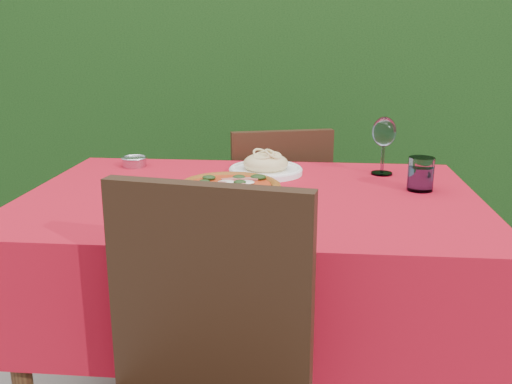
# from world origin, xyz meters

# --- Properties ---
(hedge) EXTENTS (3.20, 0.55, 1.78)m
(hedge) POSITION_xyz_m (0.00, 1.55, 0.92)
(hedge) COLOR black
(hedge) RESTS_ON ground
(dining_table) EXTENTS (1.26, 0.86, 0.75)m
(dining_table) POSITION_xyz_m (0.00, 0.00, 0.60)
(dining_table) COLOR #452C16
(dining_table) RESTS_ON ground
(chair_far) EXTENTS (0.47, 0.47, 0.84)m
(chair_far) POSITION_xyz_m (0.04, 0.62, 0.48)
(chair_far) COLOR black
(chair_far) RESTS_ON ground
(pizza_plate) EXTENTS (0.30, 0.30, 0.06)m
(pizza_plate) POSITION_xyz_m (-0.05, -0.07, 0.77)
(pizza_plate) COLOR white
(pizza_plate) RESTS_ON dining_table
(pasta_plate) EXTENTS (0.23, 0.23, 0.07)m
(pasta_plate) POSITION_xyz_m (0.02, 0.24, 0.77)
(pasta_plate) COLOR white
(pasta_plate) RESTS_ON dining_table
(water_glass) EXTENTS (0.07, 0.07, 0.10)m
(water_glass) POSITION_xyz_m (0.48, 0.08, 0.79)
(water_glass) COLOR silver
(water_glass) RESTS_ON dining_table
(wine_glass) EXTENTS (0.08, 0.08, 0.18)m
(wine_glass) POSITION_xyz_m (0.39, 0.27, 0.88)
(wine_glass) COLOR silver
(wine_glass) RESTS_ON dining_table
(fork) EXTENTS (0.12, 0.16, 0.00)m
(fork) POSITION_xyz_m (-0.36, -0.01, 0.75)
(fork) COLOR #B8B7BE
(fork) RESTS_ON dining_table
(steel_ramekin) EXTENTS (0.08, 0.08, 0.03)m
(steel_ramekin) POSITION_xyz_m (-0.43, 0.31, 0.76)
(steel_ramekin) COLOR #B7B7BE
(steel_ramekin) RESTS_ON dining_table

